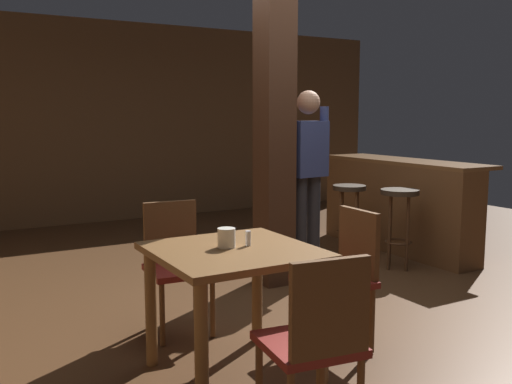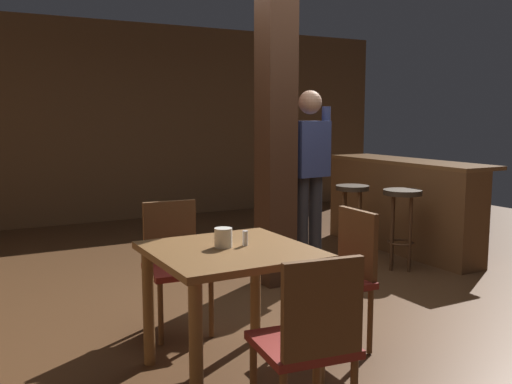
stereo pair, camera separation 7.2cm
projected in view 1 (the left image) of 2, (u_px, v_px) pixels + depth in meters
ground_plane at (326, 304)px, 4.57m from camera, size 10.80×10.80×0.00m
wall_back at (141, 122)px, 8.25m from camera, size 8.00×0.10×2.80m
pillar at (274, 127)px, 4.96m from camera, size 0.28×0.28×2.80m
dining_table at (233, 272)px, 3.24m from camera, size 0.87×0.87×0.75m
chair_north at (176, 259)px, 3.96m from camera, size 0.45×0.45×0.89m
chair_east at (344, 271)px, 3.66m from camera, size 0.44×0.44×0.89m
chair_south at (317, 338)px, 2.56m from camera, size 0.47×0.47×0.89m
napkin_cup at (226, 238)px, 3.24m from camera, size 0.10×0.10×0.11m
salt_shaker at (248, 238)px, 3.28m from camera, size 0.03×0.03×0.09m
standing_person at (308, 171)px, 5.16m from camera, size 0.47×0.24×1.72m
bar_counter at (397, 204)px, 6.34m from camera, size 0.56×2.09×1.01m
bar_stool_near at (399, 209)px, 5.55m from camera, size 0.37×0.37×0.79m
bar_stool_mid at (349, 203)px, 6.10m from camera, size 0.35×0.35×0.76m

